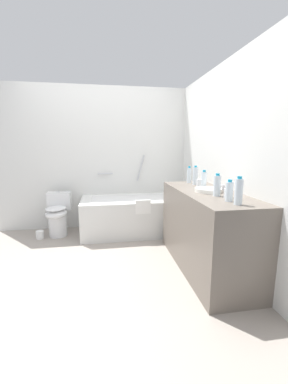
{
  "coord_description": "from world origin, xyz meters",
  "views": [
    {
      "loc": [
        0.06,
        -2.69,
        1.35
      ],
      "look_at": [
        0.55,
        0.22,
        0.79
      ],
      "focal_mm": 22.5,
      "sensor_mm": 36.0,
      "label": 1
    }
  ],
  "objects_px": {
    "sink_faucet": "(223,189)",
    "water_bottle_2": "(229,191)",
    "water_bottle_0": "(189,175)",
    "drinking_glass_1": "(200,183)",
    "toilet": "(58,214)",
    "water_bottle_1": "(204,180)",
    "drinking_glass_0": "(228,193)",
    "water_bottle_4": "(195,176)",
    "toilet_paper_roll": "(40,235)",
    "water_bottle_5": "(239,191)",
    "water_bottle_3": "(217,186)",
    "sink_basin": "(208,190)",
    "bathtub": "(136,214)"
  },
  "relations": [
    {
      "from": "sink_faucet",
      "to": "water_bottle_2",
      "type": "xyz_separation_m",
      "value": [
        -0.18,
        -0.45,
        0.06
      ]
    },
    {
      "from": "water_bottle_0",
      "to": "drinking_glass_1",
      "type": "xyz_separation_m",
      "value": [
        0.01,
        -0.34,
        -0.06
      ]
    },
    {
      "from": "toilet",
      "to": "water_bottle_2",
      "type": "xyz_separation_m",
      "value": [
        1.8,
        -1.81,
        0.64
      ]
    },
    {
      "from": "water_bottle_2",
      "to": "drinking_glass_1",
      "type": "bearing_deg",
      "value": 86.31
    },
    {
      "from": "water_bottle_1",
      "to": "drinking_glass_0",
      "type": "relative_size",
      "value": 2.38
    },
    {
      "from": "water_bottle_4",
      "to": "drinking_glass_1",
      "type": "bearing_deg",
      "value": -93.28
    },
    {
      "from": "water_bottle_2",
      "to": "toilet_paper_roll",
      "type": "distance_m",
      "value": 2.82
    },
    {
      "from": "sink_faucet",
      "to": "water_bottle_4",
      "type": "distance_m",
      "value": 0.52
    },
    {
      "from": "water_bottle_1",
      "to": "water_bottle_4",
      "type": "relative_size",
      "value": 0.89
    },
    {
      "from": "water_bottle_2",
      "to": "water_bottle_5",
      "type": "xyz_separation_m",
      "value": [
        0.01,
        -0.13,
        0.02
      ]
    },
    {
      "from": "drinking_glass_1",
      "to": "water_bottle_2",
      "type": "bearing_deg",
      "value": -93.69
    },
    {
      "from": "water_bottle_0",
      "to": "drinking_glass_1",
      "type": "bearing_deg",
      "value": -87.89
    },
    {
      "from": "water_bottle_1",
      "to": "drinking_glass_1",
      "type": "relative_size",
      "value": 2.32
    },
    {
      "from": "water_bottle_5",
      "to": "toilet_paper_roll",
      "type": "distance_m",
      "value": 2.91
    },
    {
      "from": "water_bottle_0",
      "to": "toilet_paper_roll",
      "type": "relative_size",
      "value": 1.9
    },
    {
      "from": "water_bottle_0",
      "to": "drinking_glass_0",
      "type": "relative_size",
      "value": 2.44
    },
    {
      "from": "water_bottle_2",
      "to": "drinking_glass_0",
      "type": "relative_size",
      "value": 2.13
    },
    {
      "from": "water_bottle_3",
      "to": "water_bottle_5",
      "type": "height_order",
      "value": "water_bottle_5"
    },
    {
      "from": "toilet_paper_roll",
      "to": "water_bottle_1",
      "type": "bearing_deg",
      "value": -26.93
    },
    {
      "from": "sink_faucet",
      "to": "toilet_paper_roll",
      "type": "bearing_deg",
      "value": 150.7
    },
    {
      "from": "sink_basin",
      "to": "water_bottle_4",
      "type": "relative_size",
      "value": 1.17
    },
    {
      "from": "sink_basin",
      "to": "water_bottle_2",
      "type": "xyz_separation_m",
      "value": [
        -0.01,
        -0.45,
        0.07
      ]
    },
    {
      "from": "water_bottle_0",
      "to": "drinking_glass_0",
      "type": "bearing_deg",
      "value": -88.34
    },
    {
      "from": "water_bottle_2",
      "to": "water_bottle_4",
      "type": "bearing_deg",
      "value": 86.39
    },
    {
      "from": "sink_faucet",
      "to": "water_bottle_5",
      "type": "relative_size",
      "value": 0.64
    },
    {
      "from": "bathtub",
      "to": "water_bottle_1",
      "type": "bearing_deg",
      "value": -60.48
    },
    {
      "from": "water_bottle_4",
      "to": "drinking_glass_0",
      "type": "relative_size",
      "value": 2.66
    },
    {
      "from": "toilet",
      "to": "water_bottle_1",
      "type": "height_order",
      "value": "water_bottle_1"
    },
    {
      "from": "water_bottle_2",
      "to": "water_bottle_3",
      "type": "distance_m",
      "value": 0.24
    },
    {
      "from": "toilet",
      "to": "water_bottle_3",
      "type": "relative_size",
      "value": 2.98
    },
    {
      "from": "bathtub",
      "to": "water_bottle_5",
      "type": "height_order",
      "value": "bathtub"
    },
    {
      "from": "water_bottle_0",
      "to": "water_bottle_5",
      "type": "distance_m",
      "value": 1.25
    },
    {
      "from": "water_bottle_3",
      "to": "water_bottle_5",
      "type": "relative_size",
      "value": 0.93
    },
    {
      "from": "sink_basin",
      "to": "water_bottle_2",
      "type": "height_order",
      "value": "water_bottle_2"
    },
    {
      "from": "sink_basin",
      "to": "toilet_paper_roll",
      "type": "distance_m",
      "value": 2.55
    },
    {
      "from": "sink_basin",
      "to": "water_bottle_3",
      "type": "relative_size",
      "value": 1.28
    },
    {
      "from": "toilet_paper_roll",
      "to": "drinking_glass_0",
      "type": "bearing_deg",
      "value": -36.49
    },
    {
      "from": "sink_basin",
      "to": "toilet_paper_roll",
      "type": "height_order",
      "value": "sink_basin"
    },
    {
      "from": "water_bottle_2",
      "to": "drinking_glass_0",
      "type": "distance_m",
      "value": 0.16
    },
    {
      "from": "bathtub",
      "to": "sink_basin",
      "type": "xyz_separation_m",
      "value": [
        0.6,
        -1.31,
        0.6
      ]
    },
    {
      "from": "drinking_glass_1",
      "to": "toilet_paper_roll",
      "type": "xyz_separation_m",
      "value": [
        -2.1,
        0.93,
        -0.87
      ]
    },
    {
      "from": "bathtub",
      "to": "water_bottle_3",
      "type": "relative_size",
      "value": 7.62
    },
    {
      "from": "water_bottle_4",
      "to": "drinking_glass_1",
      "type": "relative_size",
      "value": 2.6
    },
    {
      "from": "bathtub",
      "to": "drinking_glass_0",
      "type": "relative_size",
      "value": 18.58
    },
    {
      "from": "water_bottle_3",
      "to": "drinking_glass_0",
      "type": "bearing_deg",
      "value": -56.5
    },
    {
      "from": "sink_basin",
      "to": "water_bottle_1",
      "type": "bearing_deg",
      "value": 81.08
    },
    {
      "from": "water_bottle_1",
      "to": "water_bottle_5",
      "type": "relative_size",
      "value": 0.91
    },
    {
      "from": "toilet",
      "to": "bathtub",
      "type": "bearing_deg",
      "value": 91.36
    },
    {
      "from": "drinking_glass_0",
      "to": "drinking_glass_1",
      "type": "bearing_deg",
      "value": 91.42
    },
    {
      "from": "drinking_glass_1",
      "to": "water_bottle_5",
      "type": "bearing_deg",
      "value": -92.47
    }
  ]
}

